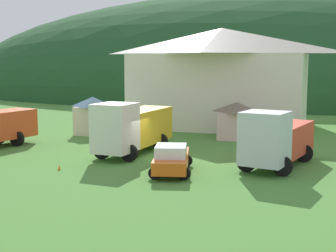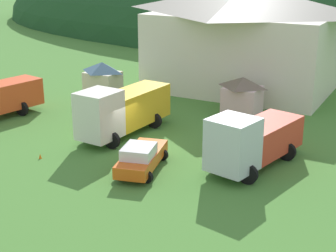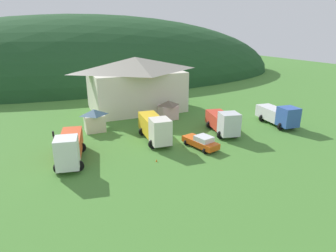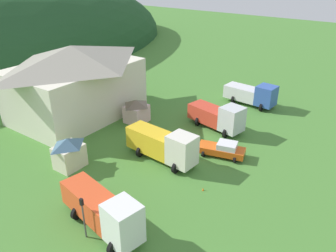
# 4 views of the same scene
# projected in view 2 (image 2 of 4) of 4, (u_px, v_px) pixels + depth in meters

# --- Properties ---
(ground_plane) EXTENTS (200.00, 200.00, 0.00)m
(ground_plane) POSITION_uv_depth(u_px,v_px,m) (137.00, 145.00, 33.30)
(ground_plane) COLOR #477F33
(forested_hill_backdrop) EXTENTS (124.45, 60.00, 36.08)m
(forested_hill_backdrop) POSITION_uv_depth(u_px,v_px,m) (328.00, 31.00, 82.47)
(forested_hill_backdrop) COLOR #1E4723
(forested_hill_backdrop) RESTS_ON ground
(depot_building) EXTENTS (16.74, 11.62, 9.31)m
(depot_building) POSITION_uv_depth(u_px,v_px,m) (243.00, 37.00, 45.64)
(depot_building) COLOR silver
(depot_building) RESTS_ON ground
(play_shed_cream) EXTENTS (2.95, 2.35, 3.23)m
(play_shed_cream) POSITION_uv_depth(u_px,v_px,m) (103.00, 80.00, 43.16)
(play_shed_cream) COLOR beige
(play_shed_cream) RESTS_ON ground
(play_shed_pink) EXTENTS (2.87, 2.62, 2.98)m
(play_shed_pink) POSITION_uv_depth(u_px,v_px,m) (242.00, 96.00, 39.02)
(play_shed_pink) COLOR beige
(play_shed_pink) RESTS_ON ground
(heavy_rig_striped) EXTENTS (3.44, 8.12, 3.62)m
(heavy_rig_striped) POSITION_uv_depth(u_px,v_px,m) (122.00, 109.00, 34.47)
(heavy_rig_striped) COLOR silver
(heavy_rig_striped) RESTS_ON ground
(tow_truck_silver) EXTENTS (4.06, 7.60, 3.49)m
(tow_truck_silver) POSITION_uv_depth(u_px,v_px,m) (252.00, 140.00, 29.20)
(tow_truck_silver) COLOR silver
(tow_truck_silver) RESTS_ON ground
(service_pickup_orange) EXTENTS (3.02, 5.19, 1.66)m
(service_pickup_orange) POSITION_uv_depth(u_px,v_px,m) (141.00, 157.00, 29.11)
(service_pickup_orange) COLOR #DC5816
(service_pickup_orange) RESTS_ON ground
(traffic_cone_near_pickup) EXTENTS (0.36, 0.36, 0.62)m
(traffic_cone_near_pickup) POSITION_uv_depth(u_px,v_px,m) (40.00, 158.00, 31.09)
(traffic_cone_near_pickup) COLOR orange
(traffic_cone_near_pickup) RESTS_ON ground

